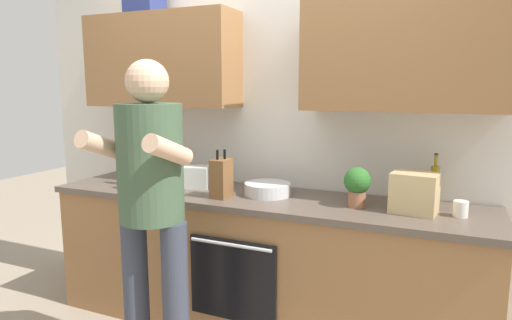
# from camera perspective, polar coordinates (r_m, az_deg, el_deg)

# --- Properties ---
(back_wall_unit) EXTENTS (4.00, 0.38, 2.50)m
(back_wall_unit) POSITION_cam_1_polar(r_m,az_deg,el_deg) (3.02, 2.30, 7.52)
(back_wall_unit) COLOR silver
(back_wall_unit) RESTS_ON ground
(counter) EXTENTS (2.84, 0.67, 0.90)m
(counter) POSITION_cam_1_polar(r_m,az_deg,el_deg) (2.99, 0.24, -13.01)
(counter) COLOR olive
(counter) RESTS_ON ground
(person_standing) EXTENTS (0.49, 0.45, 1.73)m
(person_standing) POSITION_cam_1_polar(r_m,az_deg,el_deg) (2.39, -13.32, -4.57)
(person_standing) COLOR #383D4C
(person_standing) RESTS_ON ground
(bottle_soda) EXTENTS (0.06, 0.06, 0.27)m
(bottle_soda) POSITION_cam_1_polar(r_m,az_deg,el_deg) (3.57, -16.84, -0.48)
(bottle_soda) COLOR #198C33
(bottle_soda) RESTS_ON counter
(bottle_vinegar) EXTENTS (0.05, 0.05, 0.26)m
(bottle_vinegar) POSITION_cam_1_polar(r_m,az_deg,el_deg) (3.28, -16.24, -1.10)
(bottle_vinegar) COLOR brown
(bottle_vinegar) RESTS_ON counter
(bottle_juice) EXTENTS (0.07, 0.07, 0.22)m
(bottle_juice) POSITION_cam_1_polar(r_m,az_deg,el_deg) (3.11, -15.44, -2.00)
(bottle_juice) COLOR orange
(bottle_juice) RESTS_ON counter
(bottle_oil) EXTENTS (0.05, 0.05, 0.31)m
(bottle_oil) POSITION_cam_1_polar(r_m,az_deg,el_deg) (2.81, 21.91, -2.95)
(bottle_oil) COLOR olive
(bottle_oil) RESTS_ON counter
(bottle_wine) EXTENTS (0.06, 0.06, 0.29)m
(bottle_wine) POSITION_cam_1_polar(r_m,az_deg,el_deg) (3.40, -11.75, -0.56)
(bottle_wine) COLOR #471419
(bottle_wine) RESTS_ON counter
(cup_coffee) EXTENTS (0.08, 0.08, 0.09)m
(cup_coffee) POSITION_cam_1_polar(r_m,az_deg,el_deg) (2.63, 24.78, -5.72)
(cup_coffee) COLOR white
(cup_coffee) RESTS_ON counter
(mixing_bowl) EXTENTS (0.30, 0.30, 0.08)m
(mixing_bowl) POSITION_cam_1_polar(r_m,az_deg,el_deg) (2.86, 1.50, -3.76)
(mixing_bowl) COLOR silver
(mixing_bowl) RESTS_ON counter
(knife_block) EXTENTS (0.10, 0.14, 0.30)m
(knife_block) POSITION_cam_1_polar(r_m,az_deg,el_deg) (2.79, -4.47, -2.35)
(knife_block) COLOR brown
(knife_block) RESTS_ON counter
(potted_herb) EXTENTS (0.16, 0.16, 0.23)m
(potted_herb) POSITION_cam_1_polar(r_m,az_deg,el_deg) (2.63, 12.87, -3.06)
(potted_herb) COLOR #9E6647
(potted_herb) RESTS_ON counter
(grocery_bag_bread) EXTENTS (0.26, 0.21, 0.22)m
(grocery_bag_bread) POSITION_cam_1_polar(r_m,az_deg,el_deg) (2.60, 19.66, -4.00)
(grocery_bag_bread) COLOR tan
(grocery_bag_bread) RESTS_ON counter
(grocery_bag_produce) EXTENTS (0.21, 0.19, 0.15)m
(grocery_bag_produce) POSITION_cam_1_polar(r_m,az_deg,el_deg) (3.10, -7.64, -2.16)
(grocery_bag_produce) COLOR silver
(grocery_bag_produce) RESTS_ON counter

